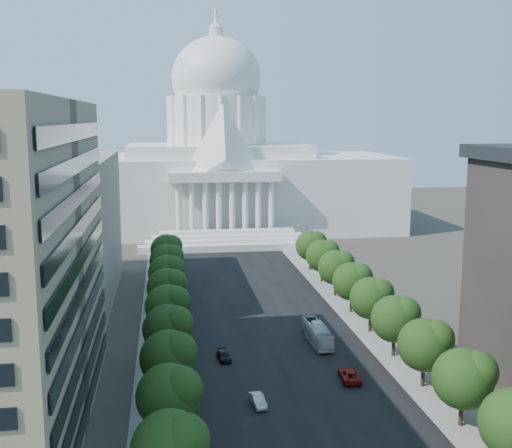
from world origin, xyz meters
name	(u,v)px	position (x,y,z in m)	size (l,w,h in m)	color
road_asphalt	(257,307)	(0.00, 90.00, 0.00)	(30.00, 260.00, 0.01)	black
sidewalk_left	(162,311)	(-19.00, 90.00, 0.00)	(8.00, 260.00, 0.02)	gray
sidewalk_right	(347,303)	(19.00, 90.00, 0.00)	(8.00, 260.00, 0.02)	gray
capitol	(217,171)	(0.00, 184.89, 20.01)	(120.00, 56.00, 73.00)	white
office_block_left_far	(17,231)	(-48.00, 100.00, 15.00)	(38.00, 52.00, 30.00)	gray
tree_l_b	(173,447)	(-17.66, 23.81, 6.45)	(7.79, 7.60, 9.97)	#33261C
tree_l_c	(171,394)	(-17.66, 35.81, 6.45)	(7.79, 7.60, 9.97)	#33261C
tree_l_d	(170,356)	(-17.66, 47.81, 6.45)	(7.79, 7.60, 9.97)	#33261C
tree_l_e	(170,328)	(-17.66, 59.81, 6.45)	(7.79, 7.60, 9.97)	#33261C
tree_l_f	(169,305)	(-17.66, 71.81, 6.45)	(7.79, 7.60, 9.97)	#33261C
tree_l_g	(168,287)	(-17.66, 83.81, 6.45)	(7.79, 7.60, 9.97)	#33261C
tree_l_h	(168,272)	(-17.66, 95.81, 6.45)	(7.79, 7.60, 9.97)	#33261C
tree_l_i	(168,259)	(-17.66, 107.81, 6.45)	(7.79, 7.60, 9.97)	#33261C
tree_l_j	(167,249)	(-17.66, 119.81, 6.45)	(7.79, 7.60, 9.97)	#33261C
tree_r_c	(466,377)	(18.34, 35.81, 6.45)	(7.79, 7.60, 9.97)	#33261C
tree_r_d	(427,343)	(18.34, 47.81, 6.45)	(7.79, 7.60, 9.97)	#33261C
tree_r_e	(397,317)	(18.34, 59.81, 6.45)	(7.79, 7.60, 9.97)	#33261C
tree_r_f	(373,297)	(18.34, 71.81, 6.45)	(7.79, 7.60, 9.97)	#33261C
tree_r_g	(353,280)	(18.34, 83.81, 6.45)	(7.79, 7.60, 9.97)	#33261C
tree_r_h	(337,266)	(18.34, 95.81, 6.45)	(7.79, 7.60, 9.97)	#33261C
tree_r_i	(324,255)	(18.34, 107.81, 6.45)	(7.79, 7.60, 9.97)	#33261C
tree_r_j	(312,245)	(18.34, 119.81, 6.45)	(7.79, 7.60, 9.97)	#33261C
streetlight_b	(481,384)	(19.90, 35.00, 5.82)	(2.61, 0.44, 9.00)	gray
streetlight_c	(406,320)	(19.90, 60.00, 5.82)	(2.61, 0.44, 9.00)	gray
streetlight_d	(359,282)	(19.90, 85.00, 5.82)	(2.61, 0.44, 9.00)	gray
streetlight_e	(328,255)	(19.90, 110.00, 5.82)	(2.61, 0.44, 9.00)	gray
streetlight_f	(305,236)	(19.90, 135.00, 5.82)	(2.61, 0.44, 9.00)	gray
car_silver	(258,401)	(-6.23, 44.99, 0.73)	(1.55, 4.44, 1.46)	#A8AAB0
car_red	(350,375)	(8.22, 51.42, 0.82)	(2.71, 5.87, 1.63)	maroon
car_dark_b	(224,356)	(-9.27, 61.88, 0.65)	(1.82, 4.47, 1.30)	black
city_bus	(317,334)	(7.26, 67.51, 1.66)	(2.80, 11.95, 3.33)	silver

